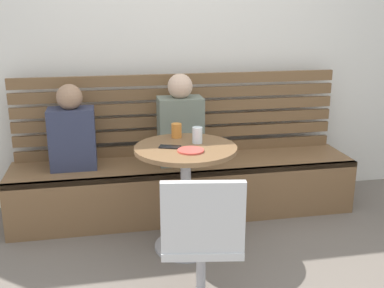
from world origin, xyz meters
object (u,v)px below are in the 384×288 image
object	(u,v)px
cafe_table	(186,178)
phone_on_table	(170,147)
white_chair	(202,245)
cup_water_clear	(197,135)
cup_tumbler_orange	(176,131)
person_child_left	(72,132)
booth_bench	(185,188)
person_adult	(180,124)
plate_small	(191,151)

from	to	relation	value
cafe_table	phone_on_table	world-z (taller)	phone_on_table
white_chair	cup_water_clear	bearing A→B (deg)	80.06
cup_tumbler_orange	person_child_left	bearing A→B (deg)	154.07
booth_bench	white_chair	xyz separation A→B (m)	(-0.16, -1.37, 0.24)
booth_bench	phone_on_table	world-z (taller)	phone_on_table
person_adult	white_chair	bearing A→B (deg)	-95.14
plate_small	phone_on_table	distance (m)	0.16
cup_water_clear	phone_on_table	world-z (taller)	cup_water_clear
booth_bench	plate_small	bearing A→B (deg)	-96.75
booth_bench	plate_small	size ratio (longest dim) A/B	15.88
white_chair	cup_tumbler_orange	distance (m)	1.09
person_adult	person_child_left	distance (m)	0.82
phone_on_table	cup_water_clear	bearing A→B (deg)	-51.04
booth_bench	person_adult	xyz separation A→B (m)	(-0.03, -0.01, 0.53)
cup_tumbler_orange	phone_on_table	distance (m)	0.25
white_chair	cup_tumbler_orange	bearing A→B (deg)	87.71
white_chair	person_adult	world-z (taller)	person_adult
cafe_table	person_child_left	distance (m)	0.98
white_chair	plate_small	xyz separation A→B (m)	(0.08, 0.70, 0.28)
white_chair	person_child_left	distance (m)	1.58
booth_bench	plate_small	distance (m)	0.85
cup_water_clear	phone_on_table	distance (m)	0.21
cafe_table	cup_water_clear	distance (m)	0.30
booth_bench	cup_tumbler_orange	distance (m)	0.66
cafe_table	white_chair	world-z (taller)	white_chair
booth_bench	cafe_table	size ratio (longest dim) A/B	3.65
cup_tumbler_orange	booth_bench	bearing A→B (deg)	70.47
booth_bench	cafe_table	world-z (taller)	cafe_table
person_child_left	white_chair	bearing A→B (deg)	-63.64
cafe_table	plate_small	world-z (taller)	plate_small
booth_bench	white_chair	world-z (taller)	white_chair
cup_tumbler_orange	cafe_table	bearing A→B (deg)	-84.17
white_chair	phone_on_table	xyz separation A→B (m)	(-0.04, 0.81, 0.28)
person_adult	cup_tumbler_orange	size ratio (longest dim) A/B	7.04
booth_bench	person_child_left	distance (m)	0.99
cafe_table	person_child_left	xyz separation A→B (m)	(-0.76, 0.59, 0.20)
person_child_left	cup_tumbler_orange	bearing A→B (deg)	-25.93
cup_tumbler_orange	plate_small	world-z (taller)	cup_tumbler_orange
cafe_table	person_child_left	world-z (taller)	person_child_left
cup_tumbler_orange	phone_on_table	xyz separation A→B (m)	(-0.08, -0.23, -0.05)
person_child_left	cafe_table	bearing A→B (deg)	-37.75
person_child_left	phone_on_table	size ratio (longest dim) A/B	4.59
cafe_table	phone_on_table	distance (m)	0.25
booth_bench	plate_small	world-z (taller)	plate_small
plate_small	booth_bench	bearing A→B (deg)	83.25
plate_small	person_child_left	bearing A→B (deg)	137.85
booth_bench	phone_on_table	distance (m)	0.79
white_chair	booth_bench	bearing A→B (deg)	83.45
plate_small	person_adult	bearing A→B (deg)	86.17
person_adult	person_child_left	bearing A→B (deg)	177.07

